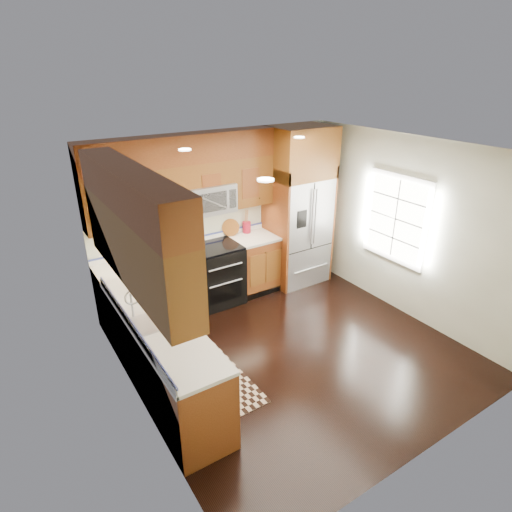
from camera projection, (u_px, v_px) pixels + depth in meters
ground at (293, 349)px, 5.66m from camera, size 4.00×4.00×0.00m
wall_back at (218, 215)px, 6.66m from camera, size 4.00×0.02×2.60m
wall_left at (133, 307)px, 4.14m from camera, size 0.02×4.00×2.60m
wall_right at (407, 229)px, 6.11m from camera, size 0.02×4.00×2.60m
window at (396, 219)px, 6.22m from camera, size 0.04×1.10×1.30m
base_cabinets at (177, 317)px, 5.56m from camera, size 2.85×3.00×0.90m
countertop at (180, 279)px, 5.52m from camera, size 2.86×3.01×0.04m
upper_cabinets at (166, 195)px, 5.10m from camera, size 2.85×3.00×1.15m
range at (216, 275)px, 6.62m from camera, size 0.76×0.67×0.95m
microwave at (208, 199)px, 6.23m from camera, size 0.76×0.40×0.42m
refrigerator at (298, 207)px, 7.02m from camera, size 0.98×0.75×2.60m
sink_faucet at (154, 316)px, 4.57m from camera, size 0.54×0.44×0.37m
rug at (211, 381)px, 5.08m from camera, size 0.83×1.35×0.01m
knife_block at (183, 242)px, 6.28m from camera, size 0.12×0.16×0.29m
utensil_crock at (247, 225)px, 6.93m from camera, size 0.15×0.15×0.38m
cutting_board at (231, 235)px, 6.85m from camera, size 0.36×0.36×0.02m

